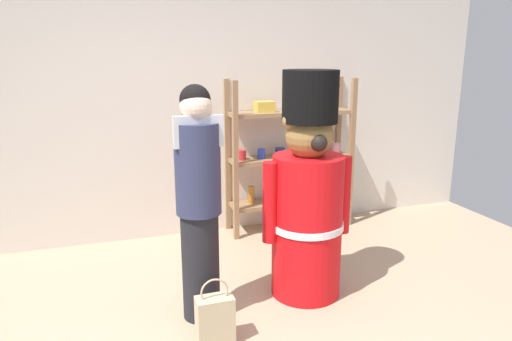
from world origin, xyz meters
TOP-DOWN VIEW (x-y plane):
  - back_wall at (0.00, 2.20)m, footprint 6.40×0.12m
  - merchandise_shelf at (1.00, 1.98)m, footprint 1.29×0.35m
  - teddy_bear_guard at (0.57, 0.64)m, footprint 0.69×0.54m
  - person_shopper at (-0.24, 0.56)m, footprint 0.31×0.30m
  - shopping_bag at (-0.23, 0.22)m, footprint 0.23×0.13m

SIDE VIEW (x-z plane):
  - shopping_bag at x=-0.23m, z-range -0.06..0.39m
  - teddy_bear_guard at x=0.57m, z-range -0.09..1.58m
  - merchandise_shelf at x=1.00m, z-range 0.01..1.54m
  - person_shopper at x=-0.24m, z-range 0.05..1.64m
  - back_wall at x=0.00m, z-range 0.00..2.60m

